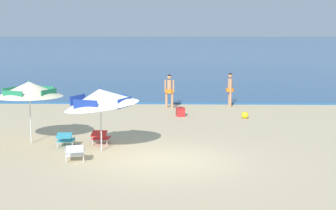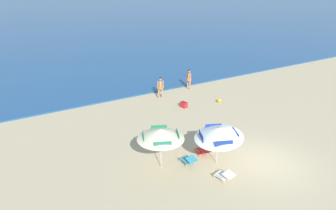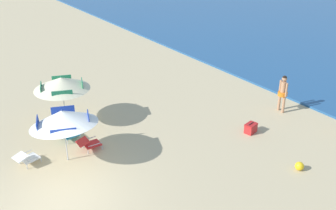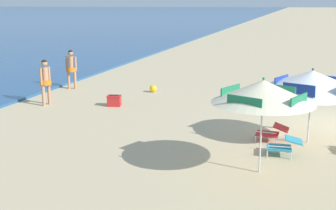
% 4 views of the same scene
% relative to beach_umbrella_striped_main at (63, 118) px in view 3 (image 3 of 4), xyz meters
% --- Properties ---
extents(ground_plane, '(800.00, 800.00, 0.00)m').
position_rel_beach_umbrella_striped_main_xyz_m(ground_plane, '(2.14, -1.18, -1.73)').
color(ground_plane, tan).
extents(beach_umbrella_striped_main, '(2.66, 2.62, 2.15)m').
position_rel_beach_umbrella_striped_main_xyz_m(beach_umbrella_striped_main, '(0.00, 0.00, 0.00)').
color(beach_umbrella_striped_main, silver).
rests_on(beach_umbrella_striped_main, ground).
extents(beach_umbrella_striped_second, '(3.17, 3.17, 2.18)m').
position_rel_beach_umbrella_striped_main_xyz_m(beach_umbrella_striped_second, '(-2.60, 1.08, 0.14)').
color(beach_umbrella_striped_second, silver).
rests_on(beach_umbrella_striped_second, ground).
extents(lounge_chair_under_umbrella, '(0.62, 0.89, 0.49)m').
position_rel_beach_umbrella_striped_main_xyz_m(lounge_chair_under_umbrella, '(-1.29, 0.59, -1.45)').
color(lounge_chair_under_umbrella, teal).
rests_on(lounge_chair_under_umbrella, ground).
extents(lounge_chair_beside_umbrella, '(0.62, 0.90, 0.50)m').
position_rel_beach_umbrella_striped_main_xyz_m(lounge_chair_beside_umbrella, '(-0.18, 0.95, -1.45)').
color(lounge_chair_beside_umbrella, red).
rests_on(lounge_chair_beside_umbrella, ground).
extents(lounge_chair_facing_sea, '(0.71, 0.95, 0.49)m').
position_rel_beach_umbrella_striped_main_xyz_m(lounge_chair_facing_sea, '(-0.58, -1.29, -1.45)').
color(lounge_chair_facing_sea, white).
rests_on(lounge_chair_facing_sea, ground).
extents(person_standing_beside, '(0.50, 0.42, 1.71)m').
position_rel_beach_umbrella_striped_main_xyz_m(person_standing_beside, '(1.94, 9.35, -0.74)').
color(person_standing_beside, tan).
rests_on(person_standing_beside, ground).
extents(cooler_box, '(0.44, 0.56, 0.43)m').
position_rel_beach_umbrella_striped_main_xyz_m(cooler_box, '(2.50, 6.84, -1.53)').
color(cooler_box, red).
rests_on(cooler_box, ground).
extents(beach_ball, '(0.31, 0.31, 0.31)m').
position_rel_beach_umbrella_striped_main_xyz_m(beach_ball, '(5.37, 6.27, -1.57)').
color(beach_ball, yellow).
rests_on(beach_ball, ground).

